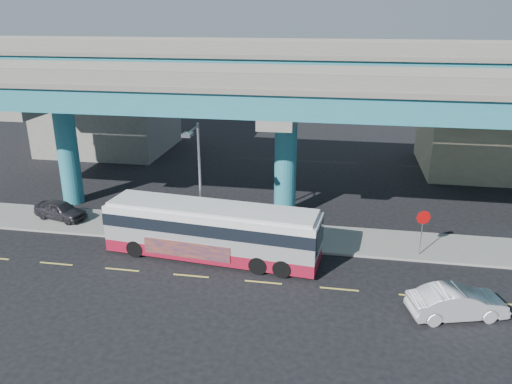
% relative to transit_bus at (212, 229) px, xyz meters
% --- Properties ---
extents(ground, '(120.00, 120.00, 0.00)m').
position_rel_transit_bus_xyz_m(ground, '(3.39, -2.07, -1.76)').
color(ground, black).
rests_on(ground, ground).
extents(sidewalk, '(70.00, 4.00, 0.15)m').
position_rel_transit_bus_xyz_m(sidewalk, '(3.39, 3.43, -1.69)').
color(sidewalk, gray).
rests_on(sidewalk, ground).
extents(lane_markings, '(58.00, 0.12, 0.01)m').
position_rel_transit_bus_xyz_m(lane_markings, '(3.39, -2.37, -1.76)').
color(lane_markings, '#D8C64C').
rests_on(lane_markings, ground).
extents(viaduct, '(52.00, 12.40, 11.70)m').
position_rel_transit_bus_xyz_m(viaduct, '(3.39, 7.03, 7.38)').
color(viaduct, '#1F7477').
rests_on(viaduct, ground).
extents(building_beige, '(14.00, 10.23, 7.00)m').
position_rel_transit_bus_xyz_m(building_beige, '(21.39, 20.91, 1.75)').
color(building_beige, tan).
rests_on(building_beige, ground).
extents(building_concrete, '(12.00, 10.00, 9.00)m').
position_rel_transit_bus_xyz_m(building_concrete, '(-16.61, 21.93, 2.74)').
color(building_concrete, gray).
rests_on(building_concrete, ground).
extents(transit_bus, '(12.73, 3.99, 3.22)m').
position_rel_transit_bus_xyz_m(transit_bus, '(0.00, 0.00, 0.00)').
color(transit_bus, maroon).
rests_on(transit_bus, ground).
extents(sedan, '(3.95, 5.37, 1.50)m').
position_rel_transit_bus_xyz_m(sedan, '(12.83, -3.88, -1.01)').
color(sedan, silver).
rests_on(sedan, ground).
extents(parked_car, '(3.33, 4.51, 1.29)m').
position_rel_transit_bus_xyz_m(parked_car, '(-11.64, 3.44, -0.97)').
color(parked_car, '#29292D').
rests_on(parked_car, sidewalk).
extents(street_lamp, '(0.50, 2.43, 7.40)m').
position_rel_transit_bus_xyz_m(street_lamp, '(-1.18, 1.38, 3.22)').
color(street_lamp, gray).
rests_on(street_lamp, sidewalk).
extents(stop_sign, '(0.82, 0.22, 2.78)m').
position_rel_transit_bus_xyz_m(stop_sign, '(11.92, 2.11, 0.41)').
color(stop_sign, gray).
rests_on(stop_sign, sidewalk).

